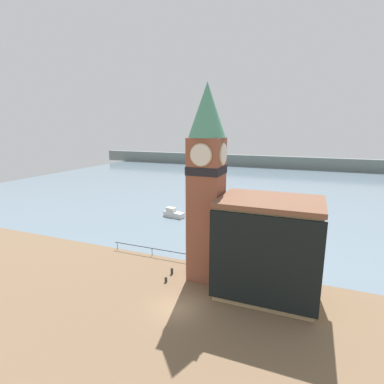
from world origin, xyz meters
TOP-DOWN VIEW (x-y plane):
  - ground_plane at (0.00, 0.00)m, footprint 160.00×160.00m
  - water at (0.00, 70.28)m, footprint 160.00×120.00m
  - far_shoreline at (0.00, 110.28)m, footprint 180.00×3.00m
  - pier_railing at (-8.32, 10.03)m, footprint 12.05×0.08m
  - clock_tower at (0.48, 7.19)m, footprint 4.06×4.06m
  - pier_building at (7.64, 6.22)m, footprint 10.30×7.74m
  - boat_near at (-3.75, 20.63)m, footprint 6.06×4.34m
  - boat_far at (-13.44, 27.66)m, footprint 4.49×2.47m
  - mooring_bollard_near at (-3.49, 6.27)m, footprint 0.32×0.32m
  - mooring_bollard_far at (-3.29, 4.27)m, footprint 0.33×0.33m

SIDE VIEW (x-z plane):
  - water at x=0.00m, z-range 0.00..0.00m
  - ground_plane at x=0.00m, z-range 0.00..0.00m
  - mooring_bollard_far at x=-3.29m, z-range 0.02..0.63m
  - mooring_bollard_near at x=-3.49m, z-range 0.03..0.82m
  - boat_near at x=-3.75m, z-range -0.18..1.38m
  - boat_far at x=-13.44m, z-range -0.21..1.55m
  - pier_railing at x=-8.32m, z-range 0.42..1.51m
  - far_shoreline at x=0.00m, z-range 0.00..5.00m
  - pier_building at x=7.64m, z-range 0.02..10.32m
  - clock_tower at x=0.48m, z-range 0.70..22.67m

